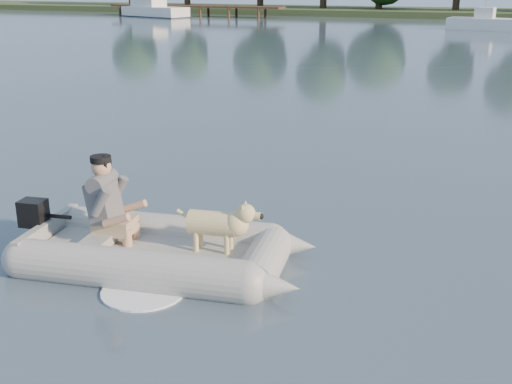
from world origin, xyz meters
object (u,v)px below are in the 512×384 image
at_px(dock, 195,11).
at_px(dinghy, 159,218).
at_px(man, 105,198).
at_px(motorboat, 488,15).
at_px(cabin_cruiser, 155,7).
at_px(dog, 213,227).

bearing_deg(dock, dinghy, -63.66).
xyz_separation_m(man, motorboat, (2.66, 43.25, 0.22)).
xyz_separation_m(dock, cabin_cruiser, (-3.07, -2.40, 0.45)).
distance_m(dinghy, dog, 0.71).
relative_size(man, dog, 1.16).
relative_size(cabin_cruiser, motorboat, 1.33).
xyz_separation_m(cabin_cruiser, motorboat, (30.47, -5.88, 0.10)).
bearing_deg(cabin_cruiser, man, -42.52).
bearing_deg(dock, cabin_cruiser, -141.99).
xyz_separation_m(dog, motorboat, (1.22, 43.05, 0.50)).
bearing_deg(dinghy, cabin_cruiser, 112.05).
bearing_deg(cabin_cruiser, dog, -41.16).
bearing_deg(motorboat, cabin_cruiser, 178.23).
bearing_deg(dog, dinghy, -175.43).
bearing_deg(dock, man, -64.36).
height_order(dog, cabin_cruiser, cabin_cruiser).
bearing_deg(man, cabin_cruiser, 111.36).
bearing_deg(man, dock, 107.49).
bearing_deg(dock, dog, -62.98).
height_order(dog, motorboat, motorboat).
bearing_deg(motorboat, dog, -82.48).
relative_size(dock, cabin_cruiser, 2.44).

